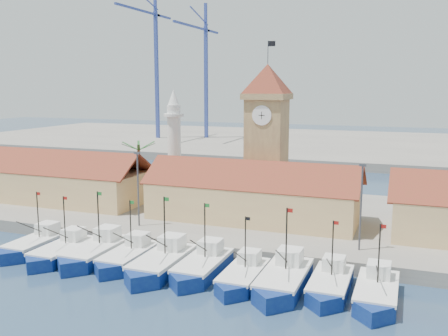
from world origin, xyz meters
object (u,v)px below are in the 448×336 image
at_px(boat_5, 201,268).
at_px(minaret, 174,143).
at_px(boat_0, 34,246).
at_px(clock_tower, 267,133).

relative_size(boat_5, minaret, 0.60).
bearing_deg(minaret, boat_5, -58.80).
bearing_deg(boat_0, clock_tower, 48.58).
xyz_separation_m(clock_tower, minaret, (-15.00, 2.00, -2.23)).
height_order(boat_5, minaret, minaret).
bearing_deg(boat_0, boat_5, 0.34).
bearing_deg(clock_tower, minaret, 172.39).
relative_size(boat_5, clock_tower, 0.43).
height_order(clock_tower, minaret, clock_tower).
bearing_deg(minaret, clock_tower, -7.61).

